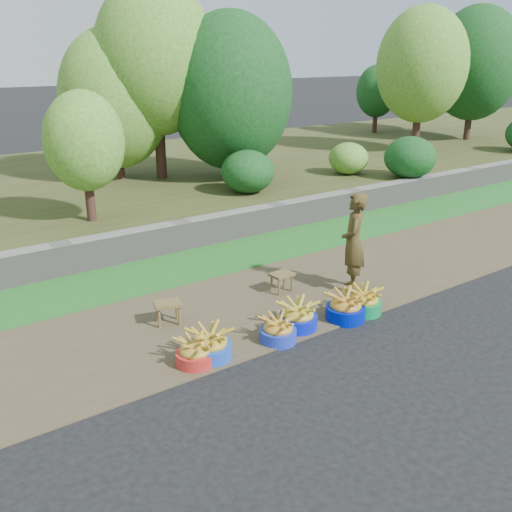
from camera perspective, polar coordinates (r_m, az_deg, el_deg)
ground_plane at (r=7.74m, az=7.23°, el=-7.53°), size 120.00×120.00×0.00m
dirt_shoulder at (r=8.60m, az=1.63°, el=-4.39°), size 80.00×2.50×0.02m
grass_verge at (r=10.14m, az=-5.16°, el=-0.54°), size 80.00×1.50×0.04m
retaining_wall at (r=10.77m, az=-7.49°, el=2.02°), size 80.00×0.35×0.55m
earth_bank at (r=15.14m, az=-16.34°, el=6.49°), size 80.00×10.00×0.50m
vegetation at (r=14.51m, az=-6.91°, el=16.39°), size 32.20×8.00×4.69m
basin_a at (r=6.90m, az=-6.08°, el=-9.59°), size 0.48×0.48×0.36m
basin_b at (r=7.00m, az=-4.66°, el=-8.88°), size 0.54×0.54×0.41m
basin_c at (r=7.38m, az=2.23°, el=-7.42°), size 0.48×0.48×0.36m
basin_d at (r=7.70m, az=4.20°, el=-6.06°), size 0.54×0.54×0.40m
basin_e at (r=8.03m, az=8.94°, el=-5.10°), size 0.55×0.55×0.41m
basin_f at (r=8.29m, az=10.71°, el=-4.47°), size 0.52×0.52×0.39m
stool_left at (r=7.85m, az=-8.82°, el=-5.03°), size 0.42×0.37×0.31m
stool_right at (r=8.78m, az=2.60°, el=-2.10°), size 0.36×0.28×0.30m
vendor_woman at (r=8.81m, az=9.72°, el=1.36°), size 0.66×0.66×1.54m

